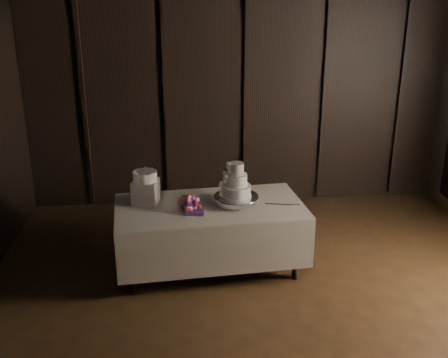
{
  "coord_description": "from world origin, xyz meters",
  "views": [
    {
      "loc": [
        -0.95,
        -3.62,
        2.9
      ],
      "look_at": [
        -0.48,
        1.51,
        1.05
      ],
      "focal_mm": 42.0,
      "sensor_mm": 36.0,
      "label": 1
    }
  ],
  "objects_px": {
    "display_table": "(210,234)",
    "wedding_cake": "(234,184)",
    "cake_stand": "(236,200)",
    "box_pedestal": "(146,191)",
    "small_cake": "(145,176)",
    "bouquet": "(189,204)"
  },
  "relations": [
    {
      "from": "cake_stand",
      "to": "box_pedestal",
      "type": "relative_size",
      "value": 1.86
    },
    {
      "from": "box_pedestal",
      "to": "bouquet",
      "type": "bearing_deg",
      "value": -28.39
    },
    {
      "from": "cake_stand",
      "to": "box_pedestal",
      "type": "distance_m",
      "value": 0.97
    },
    {
      "from": "display_table",
      "to": "bouquet",
      "type": "relative_size",
      "value": 5.11
    },
    {
      "from": "bouquet",
      "to": "box_pedestal",
      "type": "height_order",
      "value": "box_pedestal"
    },
    {
      "from": "cake_stand",
      "to": "small_cake",
      "type": "distance_m",
      "value": 1.0
    },
    {
      "from": "bouquet",
      "to": "wedding_cake",
      "type": "bearing_deg",
      "value": 11.17
    },
    {
      "from": "cake_stand",
      "to": "bouquet",
      "type": "xyz_separation_m",
      "value": [
        -0.5,
        -0.11,
        0.02
      ]
    },
    {
      "from": "wedding_cake",
      "to": "bouquet",
      "type": "relative_size",
      "value": 0.92
    },
    {
      "from": "box_pedestal",
      "to": "small_cake",
      "type": "bearing_deg",
      "value": 0.0
    },
    {
      "from": "box_pedestal",
      "to": "small_cake",
      "type": "distance_m",
      "value": 0.18
    },
    {
      "from": "cake_stand",
      "to": "small_cake",
      "type": "height_order",
      "value": "small_cake"
    },
    {
      "from": "box_pedestal",
      "to": "display_table",
      "type": "bearing_deg",
      "value": -11.71
    },
    {
      "from": "wedding_cake",
      "to": "bouquet",
      "type": "distance_m",
      "value": 0.51
    },
    {
      "from": "display_table",
      "to": "cake_stand",
      "type": "height_order",
      "value": "cake_stand"
    },
    {
      "from": "cake_stand",
      "to": "bouquet",
      "type": "height_order",
      "value": "bouquet"
    },
    {
      "from": "display_table",
      "to": "box_pedestal",
      "type": "xyz_separation_m",
      "value": [
        -0.68,
        0.14,
        0.47
      ]
    },
    {
      "from": "wedding_cake",
      "to": "cake_stand",
      "type": "bearing_deg",
      "value": 30.27
    },
    {
      "from": "small_cake",
      "to": "cake_stand",
      "type": "bearing_deg",
      "value": -8.08
    },
    {
      "from": "display_table",
      "to": "wedding_cake",
      "type": "bearing_deg",
      "value": -7.6
    },
    {
      "from": "wedding_cake",
      "to": "small_cake",
      "type": "bearing_deg",
      "value": 171.27
    },
    {
      "from": "display_table",
      "to": "small_cake",
      "type": "distance_m",
      "value": 0.94
    }
  ]
}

